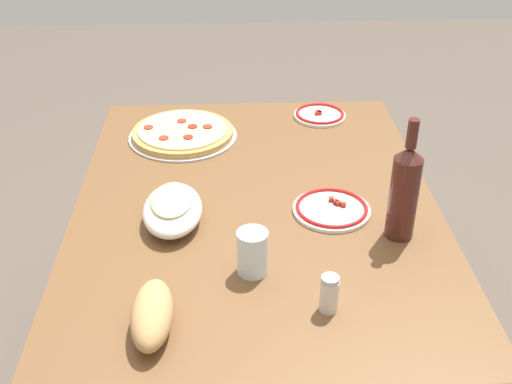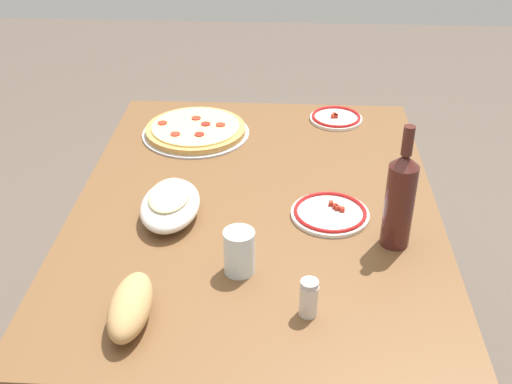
{
  "view_description": "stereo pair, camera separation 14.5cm",
  "coord_description": "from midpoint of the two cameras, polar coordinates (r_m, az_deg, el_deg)",
  "views": [
    {
      "loc": [
        -1.44,
        0.07,
        1.65
      ],
      "look_at": [
        0.0,
        0.0,
        0.75
      ],
      "focal_mm": 44.84,
      "sensor_mm": 36.0,
      "label": 1
    },
    {
      "loc": [
        -1.44,
        -0.08,
        1.65
      ],
      "look_at": [
        0.0,
        0.0,
        0.75
      ],
      "focal_mm": 44.84,
      "sensor_mm": 36.0,
      "label": 2
    }
  ],
  "objects": [
    {
      "name": "side_plate_near",
      "position": [
        2.18,
        9.07,
        6.52
      ],
      "size": [
        0.17,
        0.17,
        0.02
      ],
      "color": "white",
      "rests_on": "dining_table"
    },
    {
      "name": "wine_bottle",
      "position": [
        1.54,
        15.38,
        -0.64
      ],
      "size": [
        0.07,
        0.07,
        0.31
      ],
      "color": "#471E19",
      "rests_on": "dining_table"
    },
    {
      "name": "baked_pasta_dish",
      "position": [
        1.63,
        -5.16,
        -1.07
      ],
      "size": [
        0.24,
        0.15,
        0.08
      ],
      "color": "white",
      "rests_on": "dining_table"
    },
    {
      "name": "pepperoni_pizza",
      "position": [
        2.06,
        -3.39,
        5.49
      ],
      "size": [
        0.34,
        0.34,
        0.03
      ],
      "color": "#B7B7BC",
      "rests_on": "dining_table"
    },
    {
      "name": "side_plate_far",
      "position": [
        1.67,
        9.11,
        -1.93
      ],
      "size": [
        0.2,
        0.2,
        0.02
      ],
      "color": "white",
      "rests_on": "dining_table"
    },
    {
      "name": "spice_shaker",
      "position": [
        1.35,
        7.87,
        -9.45
      ],
      "size": [
        0.04,
        0.04,
        0.09
      ],
      "color": "silver",
      "rests_on": "dining_table"
    },
    {
      "name": "dining_table",
      "position": [
        1.78,
        2.35,
        -3.95
      ],
      "size": [
        1.3,
        0.96,
        0.72
      ],
      "color": "brown",
      "rests_on": "ground"
    },
    {
      "name": "water_glass",
      "position": [
        1.44,
        1.4,
        -5.44
      ],
      "size": [
        0.07,
        0.07,
        0.11
      ],
      "primitive_type": "cylinder",
      "color": "silver",
      "rests_on": "dining_table"
    },
    {
      "name": "bread_loaf",
      "position": [
        1.33,
        -8.05,
        -10.19
      ],
      "size": [
        0.2,
        0.08,
        0.08
      ],
      "primitive_type": "ellipsoid",
      "color": "tan",
      "rests_on": "dining_table"
    }
  ]
}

